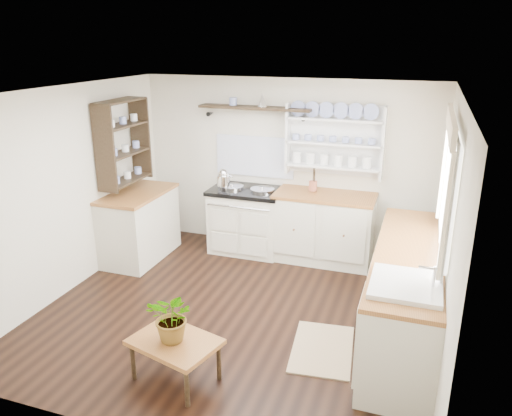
% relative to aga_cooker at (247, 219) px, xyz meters
% --- Properties ---
extents(floor, '(4.00, 3.80, 0.01)m').
position_rel_aga_cooker_xyz_m(floor, '(0.44, -1.57, -0.45)').
color(floor, black).
rests_on(floor, ground).
extents(wall_back, '(4.00, 0.02, 2.30)m').
position_rel_aga_cooker_xyz_m(wall_back, '(0.44, 0.33, 0.70)').
color(wall_back, silver).
rests_on(wall_back, ground).
extents(wall_right, '(0.02, 3.80, 2.30)m').
position_rel_aga_cooker_xyz_m(wall_right, '(2.44, -1.57, 0.70)').
color(wall_right, silver).
rests_on(wall_right, ground).
extents(wall_left, '(0.02, 3.80, 2.30)m').
position_rel_aga_cooker_xyz_m(wall_left, '(-1.56, -1.57, 0.70)').
color(wall_left, silver).
rests_on(wall_left, ground).
extents(ceiling, '(4.00, 3.80, 0.01)m').
position_rel_aga_cooker_xyz_m(ceiling, '(0.44, -1.57, 1.85)').
color(ceiling, white).
rests_on(ceiling, wall_back).
extents(window, '(0.08, 1.55, 1.22)m').
position_rel_aga_cooker_xyz_m(window, '(2.39, -1.42, 1.12)').
color(window, white).
rests_on(window, wall_right).
extents(aga_cooker, '(0.98, 0.68, 0.90)m').
position_rel_aga_cooker_xyz_m(aga_cooker, '(0.00, 0.00, 0.00)').
color(aga_cooker, silver).
rests_on(aga_cooker, floor).
extents(back_cabinets, '(1.27, 0.63, 0.90)m').
position_rel_aga_cooker_xyz_m(back_cabinets, '(1.04, 0.03, 0.02)').
color(back_cabinets, beige).
rests_on(back_cabinets, floor).
extents(right_cabinets, '(0.62, 2.43, 0.90)m').
position_rel_aga_cooker_xyz_m(right_cabinets, '(2.14, -1.47, 0.01)').
color(right_cabinets, beige).
rests_on(right_cabinets, floor).
extents(belfast_sink, '(0.55, 0.60, 0.45)m').
position_rel_aga_cooker_xyz_m(belfast_sink, '(2.14, -2.22, 0.36)').
color(belfast_sink, white).
rests_on(belfast_sink, right_cabinets).
extents(left_cabinets, '(0.62, 1.13, 0.90)m').
position_rel_aga_cooker_xyz_m(left_cabinets, '(-1.26, -0.67, 0.02)').
color(left_cabinets, beige).
rests_on(left_cabinets, floor).
extents(plate_rack, '(1.20, 0.22, 0.90)m').
position_rel_aga_cooker_xyz_m(plate_rack, '(1.09, 0.29, 1.11)').
color(plate_rack, white).
rests_on(plate_rack, wall_back).
extents(high_shelf, '(1.50, 0.29, 0.16)m').
position_rel_aga_cooker_xyz_m(high_shelf, '(0.04, 0.21, 1.46)').
color(high_shelf, black).
rests_on(high_shelf, wall_back).
extents(left_shelving, '(0.28, 0.80, 1.05)m').
position_rel_aga_cooker_xyz_m(left_shelving, '(-1.40, -0.67, 1.10)').
color(left_shelving, black).
rests_on(left_shelving, wall_left).
extents(kettle, '(0.18, 0.18, 0.22)m').
position_rel_aga_cooker_xyz_m(kettle, '(-0.28, -0.12, 0.59)').
color(kettle, silver).
rests_on(kettle, aga_cooker).
extents(utensil_crock, '(0.10, 0.10, 0.12)m').
position_rel_aga_cooker_xyz_m(utensil_crock, '(0.86, 0.11, 0.52)').
color(utensil_crock, '#AE5B3F').
rests_on(utensil_crock, back_cabinets).
extents(center_table, '(0.81, 0.67, 0.38)m').
position_rel_aga_cooker_xyz_m(center_table, '(0.36, -2.79, -0.11)').
color(center_table, brown).
rests_on(center_table, floor).
extents(potted_plant, '(0.43, 0.38, 0.44)m').
position_rel_aga_cooker_xyz_m(potted_plant, '(0.36, -2.79, 0.16)').
color(potted_plant, '#3F7233').
rests_on(potted_plant, center_table).
extents(floor_rug, '(0.64, 0.90, 0.02)m').
position_rel_aga_cooker_xyz_m(floor_rug, '(1.46, -1.97, -0.44)').
color(floor_rug, '#978358').
rests_on(floor_rug, floor).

